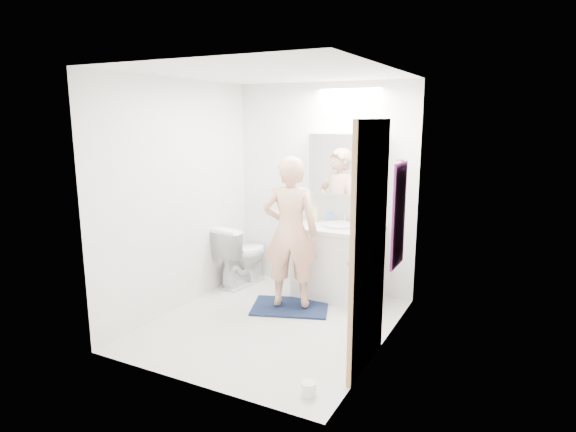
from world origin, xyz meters
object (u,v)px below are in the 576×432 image
Objects in this scene: vanity_cabinet at (337,264)px; toothbrush_cup at (361,222)px; soap_bottle_b at (330,216)px; toilet_paper_roll at (309,389)px; medicine_cabinet at (346,164)px; soap_bottle_a at (315,213)px; toilet at (242,254)px; person at (290,232)px.

vanity_cabinet is 0.55m from toothbrush_cup.
soap_bottle_b reaches higher than toilet_paper_roll.
toilet_paper_roll is at bearing -74.12° from vanity_cabinet.
medicine_cabinet is 4.21× the size of soap_bottle_a.
toothbrush_cup is (0.56, 0.01, -0.06)m from soap_bottle_a.
toilet is 1.52m from toothbrush_cup.
toilet_paper_roll is (1.75, -1.83, -0.32)m from toilet.
medicine_cabinet is 1.04m from person.
toilet_paper_roll is (0.55, -1.94, -0.34)m from vanity_cabinet.
person is 0.73m from soap_bottle_b.
toothbrush_cup is at bearing 99.05° from toilet_paper_roll.
soap_bottle_b is at bearing -121.38° from person.
vanity_cabinet is 0.57m from soap_bottle_b.
soap_bottle_b is at bearing 10.12° from soap_bottle_a.
soap_bottle_b is (-0.17, 0.18, 0.51)m from vanity_cabinet.
medicine_cabinet is at bearing 10.07° from soap_bottle_a.
vanity_cabinet is 1.02× the size of medicine_cabinet.
medicine_cabinet reaches higher than vanity_cabinet.
toilet_paper_roll is (0.89, -2.09, -0.87)m from soap_bottle_a.
soap_bottle_b reaches higher than vanity_cabinet.
soap_bottle_a is (-0.02, 0.68, 0.08)m from person.
medicine_cabinet is 1.18× the size of toilet.
vanity_cabinet is 0.57× the size of person.
soap_bottle_b is 0.39m from toothbrush_cup.
medicine_cabinet reaches higher than toilet_paper_roll.
soap_bottle_a is at bearing -178.97° from toothbrush_cup.
person reaches higher than toilet.
vanity_cabinet is 0.77m from person.
medicine_cabinet is 8.80× the size of toothbrush_cup.
toothbrush_cup is at bearing -2.94° from soap_bottle_b.
vanity_cabinet is 9.00× the size of toothbrush_cup.
toothbrush_cup is (0.22, 0.16, 0.48)m from vanity_cabinet.
vanity_cabinet is at bearing -140.63° from person.
soap_bottle_b is at bearing 133.51° from vanity_cabinet.
toilet is at bearing -163.91° from soap_bottle_b.
person is 0.88m from toothbrush_cup.
person is at bearing -88.34° from soap_bottle_a.
toilet_paper_roll is at bearing -80.95° from toothbrush_cup.
vanity_cabinet is 2.05m from toilet_paper_roll.
toothbrush_cup is at bearing -147.47° from person.
person is 14.40× the size of toilet_paper_roll.
soap_bottle_b is at bearing -156.75° from toilet.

